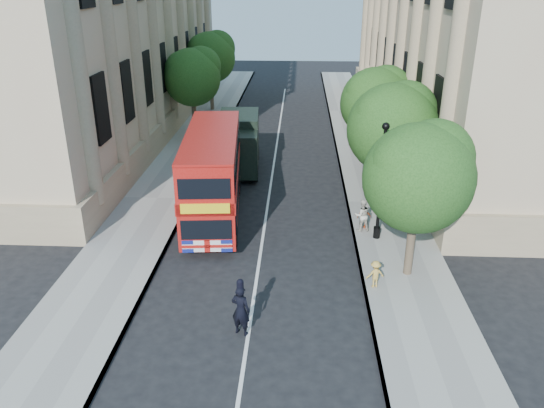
# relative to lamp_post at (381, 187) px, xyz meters

# --- Properties ---
(ground) EXTENTS (120.00, 120.00, 0.00)m
(ground) POSITION_rel_lamp_post_xyz_m (-5.00, -6.00, -2.51)
(ground) COLOR black
(ground) RESTS_ON ground
(pavement_right) EXTENTS (3.50, 80.00, 0.12)m
(pavement_right) POSITION_rel_lamp_post_xyz_m (0.75, 4.00, -2.45)
(pavement_right) COLOR gray
(pavement_right) RESTS_ON ground
(pavement_left) EXTENTS (3.50, 80.00, 0.12)m
(pavement_left) POSITION_rel_lamp_post_xyz_m (-10.75, 4.00, -2.45)
(pavement_left) COLOR gray
(pavement_left) RESTS_ON ground
(building_right) EXTENTS (12.00, 38.00, 18.00)m
(building_right) POSITION_rel_lamp_post_xyz_m (8.80, 18.00, 6.49)
(building_right) COLOR tan
(building_right) RESTS_ON ground
(building_left) EXTENTS (12.00, 38.00, 18.00)m
(building_left) POSITION_rel_lamp_post_xyz_m (-18.80, 18.00, 6.49)
(building_left) COLOR tan
(building_left) RESTS_ON ground
(tree_right_near) EXTENTS (4.00, 4.00, 6.08)m
(tree_right_near) POSITION_rel_lamp_post_xyz_m (0.84, -2.97, 1.74)
(tree_right_near) COLOR #473828
(tree_right_near) RESTS_ON ground
(tree_right_mid) EXTENTS (4.20, 4.20, 6.37)m
(tree_right_mid) POSITION_rel_lamp_post_xyz_m (0.84, 3.03, 1.93)
(tree_right_mid) COLOR #473828
(tree_right_mid) RESTS_ON ground
(tree_right_far) EXTENTS (4.00, 4.00, 6.15)m
(tree_right_far) POSITION_rel_lamp_post_xyz_m (0.84, 9.03, 1.80)
(tree_right_far) COLOR #473828
(tree_right_far) RESTS_ON ground
(tree_left_far) EXTENTS (4.00, 4.00, 6.30)m
(tree_left_far) POSITION_rel_lamp_post_xyz_m (-10.96, 16.03, 1.93)
(tree_left_far) COLOR #473828
(tree_left_far) RESTS_ON ground
(tree_left_back) EXTENTS (4.20, 4.20, 6.65)m
(tree_left_back) POSITION_rel_lamp_post_xyz_m (-10.96, 24.03, 2.20)
(tree_left_back) COLOR #473828
(tree_left_back) RESTS_ON ground
(lamp_post) EXTENTS (0.32, 0.32, 5.16)m
(lamp_post) POSITION_rel_lamp_post_xyz_m (0.00, 0.00, 0.00)
(lamp_post) COLOR black
(lamp_post) RESTS_ON pavement_right
(double_decker_bus) EXTENTS (3.07, 8.93, 4.05)m
(double_decker_bus) POSITION_rel_lamp_post_xyz_m (-7.47, 2.08, -0.27)
(double_decker_bus) COLOR #A5100B
(double_decker_bus) RESTS_ON ground
(box_van) EXTENTS (2.62, 5.74, 3.21)m
(box_van) POSITION_rel_lamp_post_xyz_m (-7.02, 8.86, -0.94)
(box_van) COLOR black
(box_van) RESTS_ON ground
(police_constable) EXTENTS (0.76, 0.63, 1.77)m
(police_constable) POSITION_rel_lamp_post_xyz_m (-5.23, -6.93, -1.63)
(police_constable) COLOR black
(police_constable) RESTS_ON ground
(woman_pedestrian) EXTENTS (0.82, 0.69, 1.49)m
(woman_pedestrian) POSITION_rel_lamp_post_xyz_m (-0.60, 0.69, -1.64)
(woman_pedestrian) COLOR beige
(woman_pedestrian) RESTS_ON pavement_right
(child_a) EXTENTS (0.67, 0.36, 1.09)m
(child_a) POSITION_rel_lamp_post_xyz_m (-0.48, 0.90, -1.84)
(child_a) COLOR #DD5827
(child_a) RESTS_ON pavement_right
(child_b) EXTENTS (0.76, 0.56, 1.06)m
(child_b) POSITION_rel_lamp_post_xyz_m (-0.60, -4.05, -1.86)
(child_b) COLOR gold
(child_b) RESTS_ON pavement_right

